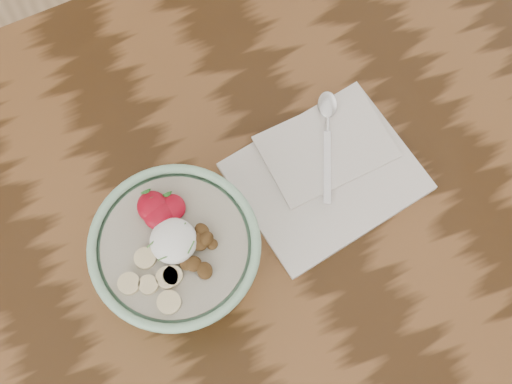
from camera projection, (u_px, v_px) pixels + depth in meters
table at (181, 270)px, 107.13cm from camera, size 160.00×90.00×75.00cm
breakfast_bowl at (178, 254)px, 90.94cm from camera, size 21.35×21.35×14.23cm
napkin at (326, 170)px, 101.88cm from camera, size 26.94×22.85×1.51cm
spoon at (327, 120)px, 103.11cm from camera, size 9.69×16.40×0.91cm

